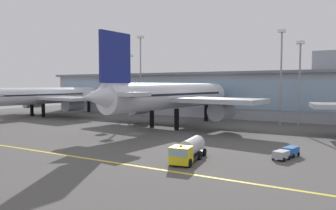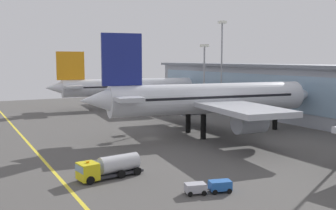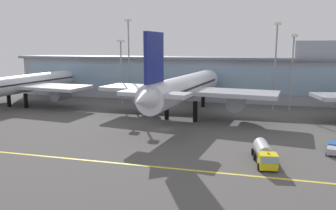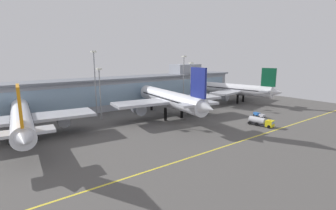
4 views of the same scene
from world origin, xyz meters
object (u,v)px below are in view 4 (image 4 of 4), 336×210
airliner_near_right (170,99)px  airliner_far_right (236,89)px  airliner_near_left (21,118)px  fuel_tanker_truck (262,122)px  apron_light_mast_west (184,73)px  apron_light_mast_far_east (95,75)px  baggage_tug_near (259,115)px  apron_light_mast_centre (191,76)px  apron_light_mast_east (100,85)px

airliner_near_right → airliner_far_right: 49.40m
airliner_near_right → airliner_near_left: bearing=91.9°
fuel_tanker_truck → apron_light_mast_west: bearing=167.8°
airliner_near_right → apron_light_mast_far_east: apron_light_mast_far_east is taller
fuel_tanker_truck → baggage_tug_near: (11.47, 8.41, -0.72)m
airliner_near_left → fuel_tanker_truck: airliner_near_left is taller
airliner_near_right → apron_light_mast_west: apron_light_mast_west is taller
airliner_near_left → apron_light_mast_west: bearing=-74.3°
apron_light_mast_west → baggage_tug_near: bearing=-78.4°
airliner_near_right → apron_light_mast_centre: bearing=-49.6°
airliner_near_right → apron_light_mast_east: bearing=66.0°
fuel_tanker_truck → apron_light_mast_far_east: bearing=-147.5°
apron_light_mast_centre → apron_light_mast_far_east: bearing=177.5°
baggage_tug_near → apron_light_mast_far_east: (-52.57, 40.10, 16.13)m
fuel_tanker_truck → apron_light_mast_west: 48.91m
airliner_near_left → apron_light_mast_centre: size_ratio=2.63×
apron_light_mast_west → apron_light_mast_far_east: 44.75m
airliner_near_left → airliner_near_right: bearing=-89.7°
apron_light_mast_west → airliner_far_right: bearing=-23.1°
airliner_near_right → apron_light_mast_east: (-22.87, 13.96, 5.75)m
airliner_near_left → apron_light_mast_far_east: size_ratio=2.12×
airliner_near_left → apron_light_mast_far_east: 33.45m
apron_light_mast_far_east → airliner_far_right: bearing=-10.6°
fuel_tanker_truck → baggage_tug_near: fuel_tanker_truck is taller
airliner_far_right → baggage_tug_near: bearing=133.4°
airliner_near_left → apron_light_mast_west: size_ratio=2.29×
airliner_near_right → apron_light_mast_west: (22.23, 17.61, 8.32)m
airliner_near_right → fuel_tanker_truck: 35.00m
apron_light_mast_far_east → apron_light_mast_west: bearing=-2.4°
baggage_tug_near → apron_light_mast_far_east: apron_light_mast_far_east is taller
apron_light_mast_centre → apron_light_mast_far_east: apron_light_mast_far_east is taller
fuel_tanker_truck → apron_light_mast_east: apron_light_mast_east is taller
airliner_far_right → apron_light_mast_east: apron_light_mast_east is taller
airliner_near_left → apron_light_mast_west: apron_light_mast_west is taller
apron_light_mast_west → apron_light_mast_centre: apron_light_mast_west is taller
apron_light_mast_east → apron_light_mast_west: bearing=4.6°
airliner_near_right → apron_light_mast_centre: size_ratio=2.52×
fuel_tanker_truck → apron_light_mast_east: (-41.50, 42.97, 11.81)m
baggage_tug_near → apron_light_mast_centre: 40.35m
airliner_near_left → airliner_near_right: airliner_near_right is taller
airliner_far_right → baggage_tug_near: airliner_far_right is taller
airliner_far_right → apron_light_mast_east: bearing=72.4°
airliner_near_right → apron_light_mast_centre: (26.73, 17.35, 6.52)m
airliner_far_right → fuel_tanker_truck: (-30.38, -35.19, -5.30)m
airliner_near_left → apron_light_mast_far_east: (28.30, 14.55, 10.32)m
apron_light_mast_east → apron_light_mast_far_east: apron_light_mast_far_east is taller
baggage_tug_near → apron_light_mast_centre: (-3.37, 37.95, 13.29)m
fuel_tanker_truck → airliner_near_left: bearing=-123.9°
airliner_far_right → apron_light_mast_centre: apron_light_mast_centre is taller
fuel_tanker_truck → apron_light_mast_centre: (8.10, 46.36, 12.58)m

